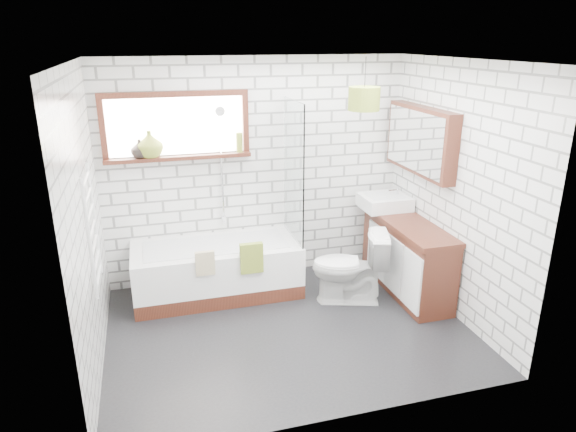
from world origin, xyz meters
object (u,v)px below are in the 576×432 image
object	(u,v)px
basin	(384,202)
vanity	(407,257)
bathtub	(217,269)
toilet	(349,267)
pendant	(364,99)

from	to	relation	value
basin	vanity	bearing A→B (deg)	-83.12
bathtub	vanity	world-z (taller)	vanity
toilet	bathtub	bearing A→B (deg)	-94.44
toilet	vanity	bearing A→B (deg)	112.62
bathtub	basin	world-z (taller)	basin
toilet	pendant	size ratio (longest dim) A/B	2.50
toilet	basin	bearing A→B (deg)	148.77
vanity	basin	bearing A→B (deg)	96.88
pendant	basin	bearing A→B (deg)	34.59
basin	pendant	size ratio (longest dim) A/B	1.68
bathtub	toilet	size ratio (longest dim) A/B	2.25
basin	pendant	distance (m)	1.34
basin	toilet	xyz separation A→B (m)	(-0.64, -0.55, -0.49)
bathtub	basin	xyz separation A→B (m)	(1.96, 0.01, 0.60)
bathtub	basin	bearing A→B (deg)	0.33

